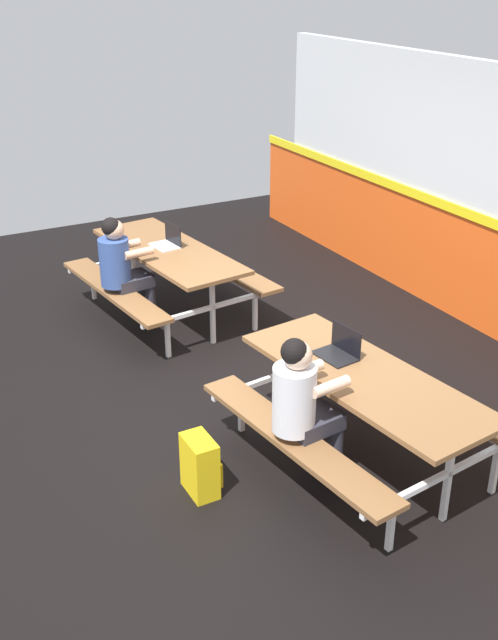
% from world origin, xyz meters
% --- Properties ---
extents(ground_plane, '(10.00, 10.00, 0.02)m').
position_xyz_m(ground_plane, '(0.00, 0.00, -0.01)').
color(ground_plane, black).
extents(accent_backdrop, '(8.00, 0.14, 2.60)m').
position_xyz_m(accent_backdrop, '(0.00, 2.74, 1.25)').
color(accent_backdrop, '#E55119').
rests_on(accent_backdrop, ground).
extents(picnic_table_left, '(2.11, 1.77, 0.74)m').
position_xyz_m(picnic_table_left, '(-1.56, 0.06, 0.58)').
color(picnic_table_left, brown).
rests_on(picnic_table_left, ground).
extents(picnic_table_right, '(2.11, 1.77, 0.74)m').
position_xyz_m(picnic_table_right, '(1.56, 0.28, 0.58)').
color(picnic_table_right, brown).
rests_on(picnic_table_right, ground).
extents(student_nearer, '(0.39, 0.54, 1.21)m').
position_xyz_m(student_nearer, '(-1.43, -0.48, 0.71)').
color(student_nearer, '#2D2D38').
rests_on(student_nearer, ground).
extents(student_further, '(0.39, 0.54, 1.21)m').
position_xyz_m(student_further, '(1.60, -0.27, 0.71)').
color(student_further, '#2D2D38').
rests_on(student_further, ground).
extents(laptop_silver, '(0.34, 0.26, 0.22)m').
position_xyz_m(laptop_silver, '(-1.63, 0.09, 0.79)').
color(laptop_silver, silver).
rests_on(laptop_silver, picnic_table_left).
extents(laptop_dark, '(0.34, 0.26, 0.22)m').
position_xyz_m(laptop_dark, '(1.22, 0.28, 0.79)').
color(laptop_dark, black).
rests_on(laptop_dark, picnic_table_right).
extents(backpack_dark, '(0.30, 0.22, 0.44)m').
position_xyz_m(backpack_dark, '(1.33, -0.93, 0.22)').
color(backpack_dark, yellow).
rests_on(backpack_dark, ground).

